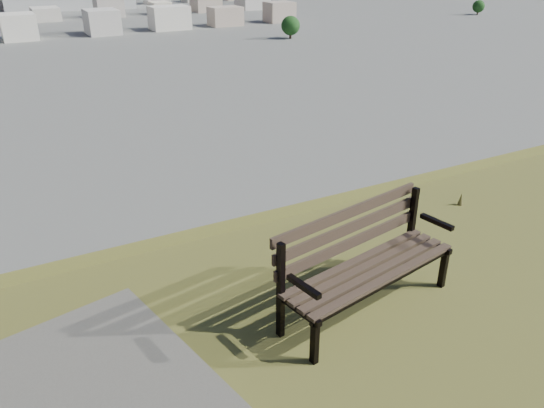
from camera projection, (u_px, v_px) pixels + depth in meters
park_bench at (363, 256)px, 5.07m from camera, size 1.98×0.95×1.00m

